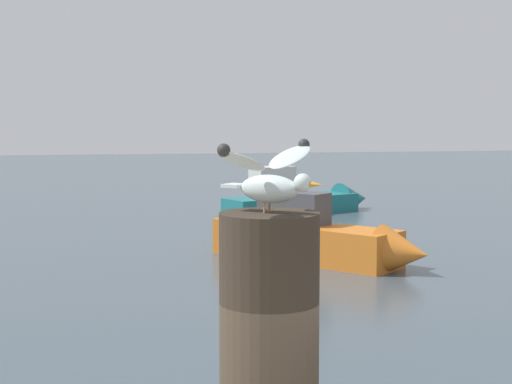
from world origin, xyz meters
TOP-DOWN VIEW (x-y plane):
  - mooring_post at (0.81, -0.27)m, footprint 0.36×0.36m
  - seagull at (0.81, -0.28)m, footprint 0.47×0.50m
  - boat_orange at (4.84, 13.64)m, footprint 4.07×4.61m
  - boat_teal at (6.67, 22.17)m, footprint 5.33×3.18m

SIDE VIEW (x-z plane):
  - boat_teal at x=6.67m, z-range -0.46..1.29m
  - boat_orange at x=4.84m, z-range -0.29..1.26m
  - mooring_post at x=0.81m, z-range 1.79..2.82m
  - seagull at x=0.81m, z-range 2.82..3.07m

